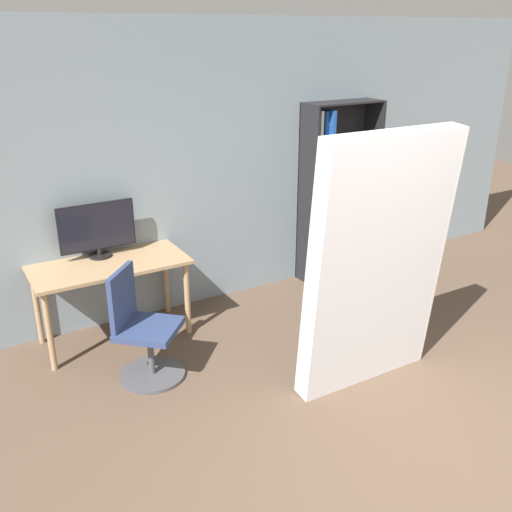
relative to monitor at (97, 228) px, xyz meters
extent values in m
plane|color=brown|center=(1.29, -3.23, -0.98)|extent=(16.00, 16.00, 0.00)
cube|color=gray|center=(1.29, 0.15, 0.37)|extent=(8.00, 0.06, 2.70)
cube|color=tan|center=(0.02, -0.19, -0.28)|extent=(1.31, 0.62, 0.03)
cylinder|color=tan|center=(-0.57, -0.44, -0.64)|extent=(0.05, 0.05, 0.69)
cylinder|color=tan|center=(0.62, -0.44, -0.64)|extent=(0.05, 0.05, 0.69)
cylinder|color=tan|center=(-0.57, 0.06, -0.64)|extent=(0.05, 0.05, 0.69)
cylinder|color=tan|center=(0.62, 0.06, -0.64)|extent=(0.05, 0.05, 0.69)
cylinder|color=black|center=(0.00, 0.00, -0.25)|extent=(0.20, 0.20, 0.02)
cylinder|color=black|center=(0.00, 0.00, -0.21)|extent=(0.04, 0.04, 0.06)
cube|color=black|center=(0.00, 0.00, 0.02)|extent=(0.66, 0.02, 0.42)
cube|color=black|center=(0.00, 0.00, 0.02)|extent=(0.64, 0.03, 0.39)
cylinder|color=#4C4C51|center=(0.08, -0.94, -0.97)|extent=(0.52, 0.52, 0.03)
cylinder|color=#4C4C51|center=(0.08, -0.94, -0.77)|extent=(0.05, 0.05, 0.37)
cube|color=navy|center=(0.08, -0.94, -0.55)|extent=(0.62, 0.62, 0.05)
cube|color=navy|center=(-0.07, -0.80, -0.30)|extent=(0.30, 0.32, 0.45)
cube|color=black|center=(2.17, -0.05, -0.03)|extent=(0.02, 0.32, 1.90)
cube|color=black|center=(3.01, -0.05, -0.03)|extent=(0.02, 0.32, 1.90)
cube|color=black|center=(2.59, 0.11, -0.03)|extent=(0.86, 0.02, 1.90)
cube|color=black|center=(2.59, -0.05, -0.97)|extent=(0.82, 0.29, 0.02)
cube|color=black|center=(2.59, -0.05, -0.50)|extent=(0.82, 0.29, 0.02)
cube|color=black|center=(2.59, -0.05, -0.03)|extent=(0.82, 0.29, 0.02)
cube|color=black|center=(2.59, -0.05, 0.44)|extent=(0.82, 0.29, 0.02)
cube|color=black|center=(2.59, -0.05, 0.91)|extent=(0.82, 0.29, 0.02)
cube|color=orange|center=(2.21, -0.03, -0.80)|extent=(0.04, 0.24, 0.33)
cube|color=red|center=(2.25, 0.01, -0.76)|extent=(0.03, 0.17, 0.41)
cube|color=#1E4C9E|center=(2.28, -0.06, -0.79)|extent=(0.02, 0.23, 0.34)
cube|color=#1E4C9E|center=(2.31, -0.11, -0.78)|extent=(0.03, 0.17, 0.37)
cube|color=brown|center=(2.35, -0.03, -0.81)|extent=(0.03, 0.21, 0.30)
cube|color=#232328|center=(2.38, -0.04, -0.78)|extent=(0.02, 0.21, 0.37)
cube|color=brown|center=(2.41, -0.09, -0.82)|extent=(0.02, 0.19, 0.28)
cube|color=silver|center=(2.43, -0.05, -0.77)|extent=(0.02, 0.17, 0.39)
cube|color=red|center=(2.21, -0.07, -0.30)|extent=(0.04, 0.17, 0.39)
cube|color=#1E4C9E|center=(2.24, -0.04, -0.30)|extent=(0.02, 0.16, 0.39)
cube|color=red|center=(2.28, -0.02, -0.29)|extent=(0.03, 0.16, 0.41)
cube|color=gold|center=(2.31, -0.07, -0.33)|extent=(0.04, 0.24, 0.32)
cube|color=red|center=(2.36, -0.07, -0.33)|extent=(0.03, 0.22, 0.33)
cube|color=#232328|center=(2.40, -0.09, -0.32)|extent=(0.03, 0.16, 0.35)
cube|color=#287A38|center=(2.43, 0.00, -0.31)|extent=(0.02, 0.18, 0.36)
cube|color=#1E4C9E|center=(2.45, -0.08, -0.30)|extent=(0.02, 0.21, 0.39)
cube|color=#287A38|center=(2.20, -0.09, 0.15)|extent=(0.03, 0.20, 0.35)
cube|color=silver|center=(2.25, -0.04, 0.16)|extent=(0.04, 0.21, 0.37)
cube|color=#287A38|center=(2.28, -0.03, 0.17)|extent=(0.03, 0.24, 0.38)
cube|color=orange|center=(2.32, -0.06, 0.18)|extent=(0.03, 0.21, 0.40)
cube|color=#7A2D84|center=(2.35, -0.04, 0.16)|extent=(0.02, 0.16, 0.37)
cube|color=#1E4C9E|center=(2.21, -0.05, 0.63)|extent=(0.03, 0.23, 0.37)
cube|color=silver|center=(2.25, -0.07, 0.65)|extent=(0.03, 0.18, 0.41)
cube|color=#287A38|center=(2.29, -0.01, 0.61)|extent=(0.04, 0.17, 0.32)
cube|color=#1E4C9E|center=(2.34, -0.01, 0.65)|extent=(0.04, 0.21, 0.40)
cube|color=#1E4C9E|center=(2.39, -0.09, 0.65)|extent=(0.04, 0.18, 0.41)
cube|color=silver|center=(1.52, -1.85, 0.00)|extent=(1.17, 0.34, 1.97)
cube|color=beige|center=(2.10, -1.85, 0.00)|extent=(0.01, 0.34, 1.93)
camera|label=1|loc=(-1.17, -4.70, 1.60)|focal=40.00mm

